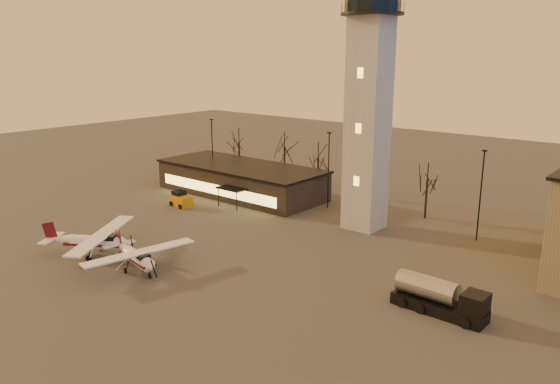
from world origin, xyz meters
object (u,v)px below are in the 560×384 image
(terminal, at_px, (241,179))
(fuel_truck, at_px, (439,300))
(control_tower, at_px, (369,88))
(cessna_front, at_px, (139,261))
(cessna_rear, at_px, (99,245))
(service_cart, at_px, (181,200))

(terminal, bearing_deg, fuel_truck, -24.08)
(terminal, bearing_deg, control_tower, -5.15)
(cessna_front, bearing_deg, terminal, 125.64)
(cessna_rear, distance_m, fuel_truck, 33.45)
(control_tower, distance_m, service_cart, 29.47)
(control_tower, relative_size, cessna_rear, 2.83)
(cessna_front, bearing_deg, cessna_rear, -167.47)
(control_tower, height_order, fuel_truck, control_tower)
(terminal, height_order, service_cart, terminal)
(cessna_rear, bearing_deg, control_tower, 25.72)
(control_tower, relative_size, terminal, 1.28)
(terminal, relative_size, cessna_rear, 2.20)
(terminal, bearing_deg, service_cart, -100.07)
(control_tower, height_order, cessna_front, control_tower)
(cessna_front, height_order, fuel_truck, cessna_front)
(control_tower, distance_m, cessna_rear, 33.50)
(terminal, height_order, cessna_front, terminal)
(cessna_front, relative_size, fuel_truck, 1.44)
(control_tower, height_order, service_cart, control_tower)
(service_cart, bearing_deg, terminal, 85.85)
(cessna_front, bearing_deg, control_tower, 80.29)
(control_tower, relative_size, cessna_front, 2.96)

